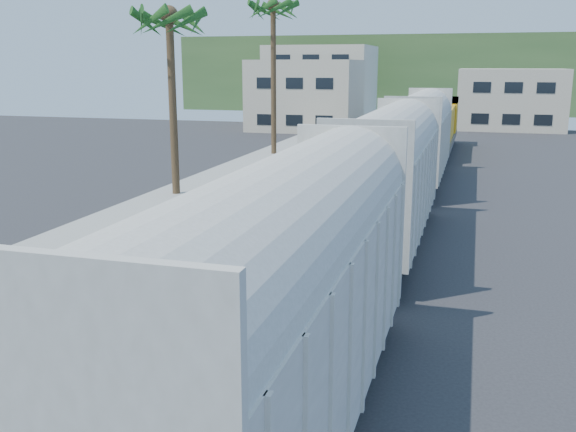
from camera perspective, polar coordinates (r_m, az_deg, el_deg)
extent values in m
plane|color=#28282B|center=(15.97, -17.88, -15.30)|extent=(140.00, 140.00, 0.00)
cube|color=gray|center=(40.79, -8.30, 2.72)|extent=(3.00, 90.00, 0.15)
cube|color=black|center=(40.33, 10.33, 2.45)|extent=(0.12, 100.00, 0.06)
cube|color=black|center=(40.21, 12.37, 2.33)|extent=(0.12, 100.00, 0.06)
cube|color=gray|center=(33.34, 1.51, 0.48)|extent=(0.45, 60.00, 0.15)
cylinder|color=gold|center=(15.03, -20.21, -15.23)|extent=(0.10, 0.10, 0.70)
cylinder|color=gold|center=(17.25, -14.26, -10.98)|extent=(0.10, 0.10, 0.70)
cylinder|color=gold|center=(19.68, -9.83, -7.66)|extent=(0.10, 0.10, 0.70)
cylinder|color=gold|center=(22.24, -6.45, -5.05)|extent=(0.10, 0.10, 0.70)
cylinder|color=gold|center=(24.91, -3.80, -2.98)|extent=(0.10, 0.10, 0.70)
cylinder|color=gold|center=(27.64, -1.67, -1.31)|extent=(0.10, 0.10, 0.70)
cylinder|color=gold|center=(30.42, 0.07, 0.06)|extent=(0.10, 0.10, 0.70)
cylinder|color=gold|center=(33.25, 1.51, 1.19)|extent=(0.10, 0.10, 0.70)
cylinder|color=gold|center=(36.10, 2.73, 2.15)|extent=(0.10, 0.10, 0.70)
cylinder|color=gold|center=(38.97, 3.77, 2.97)|extent=(0.10, 0.10, 0.70)
cylinder|color=gold|center=(41.86, 4.67, 3.67)|extent=(0.10, 0.10, 0.70)
cylinder|color=gold|center=(44.76, 5.45, 4.29)|extent=(0.10, 0.10, 0.70)
cylinder|color=gold|center=(47.68, 6.14, 4.82)|extent=(0.10, 0.10, 0.70)
cylinder|color=gold|center=(50.61, 6.75, 5.30)|extent=(0.10, 0.10, 0.70)
cylinder|color=gold|center=(53.54, 7.29, 5.72)|extent=(0.10, 0.10, 0.70)
cube|color=silver|center=(40.13, -6.08, 2.51)|extent=(0.12, 90.00, 0.01)
cube|color=silver|center=(37.64, 7.14, 1.76)|extent=(0.12, 90.00, 0.01)
cube|color=#AEAC9F|center=(12.46, -0.20, -9.22)|extent=(3.00, 12.88, 3.40)
cylinder|color=#AEAC9F|center=(11.92, -0.20, -1.65)|extent=(2.90, 12.58, 2.90)
cube|color=black|center=(13.46, -0.19, -17.90)|extent=(2.60, 12.88, 1.00)
cube|color=#AEAC9F|center=(26.67, 8.99, 2.83)|extent=(3.00, 12.88, 3.40)
cylinder|color=#AEAC9F|center=(26.42, 9.12, 6.46)|extent=(2.90, 12.58, 2.90)
cube|color=black|center=(27.15, 8.82, -1.74)|extent=(2.60, 12.88, 1.00)
cube|color=#AEAC9F|center=(41.45, 11.72, 6.42)|extent=(3.00, 12.88, 3.40)
cylinder|color=#AEAC9F|center=(41.28, 11.83, 8.76)|extent=(2.90, 12.58, 2.90)
cube|color=black|center=(41.76, 11.58, 3.42)|extent=(2.60, 12.88, 1.00)
cube|color=#4C4C4F|center=(57.49, 13.00, 6.56)|extent=(3.00, 17.00, 0.50)
cube|color=gold|center=(56.35, 13.02, 8.01)|extent=(2.70, 12.24, 2.60)
cube|color=gold|center=(63.07, 13.43, 8.79)|extent=(3.00, 3.74, 3.20)
cube|color=black|center=(57.56, 12.97, 5.96)|extent=(2.60, 13.60, 0.90)
cylinder|color=brown|center=(37.40, -10.19, 9.31)|extent=(0.44, 0.44, 10.00)
sphere|color=#174916|center=(37.41, -10.53, 17.20)|extent=(3.20, 3.20, 3.20)
cylinder|color=brown|center=(53.97, -1.30, 11.74)|extent=(0.44, 0.44, 12.00)
sphere|color=#174916|center=(54.15, -1.33, 18.26)|extent=(3.20, 3.20, 3.20)
cube|color=#BEB097|center=(76.00, 1.60, 10.68)|extent=(12.00, 10.00, 8.00)
cube|color=#BEB097|center=(91.96, 2.96, 11.75)|extent=(14.00, 12.00, 10.00)
cube|color=#BEB097|center=(81.62, 19.17, 9.80)|extent=(12.00, 10.00, 7.00)
cube|color=#385628|center=(111.75, 12.32, 12.26)|extent=(80.00, 20.00, 12.00)
imported|color=black|center=(24.16, -14.02, -3.13)|extent=(2.68, 5.02, 1.60)
imported|color=black|center=(28.52, -7.42, -0.30)|extent=(2.45, 5.22, 1.64)
imported|color=black|center=(35.69, -3.78, 2.35)|extent=(2.06, 4.90, 1.41)
imported|color=#A4A6A9|center=(40.02, -1.62, 3.56)|extent=(2.49, 5.11, 1.40)
imported|color=#9EA0A5|center=(15.23, -15.68, -14.49)|extent=(0.81, 1.94, 0.99)
imported|color=silver|center=(14.89, -16.23, -11.29)|extent=(0.66, 0.46, 1.73)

